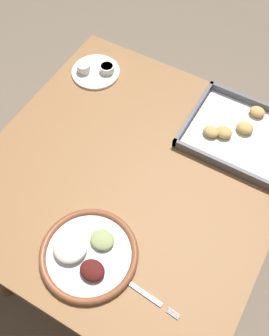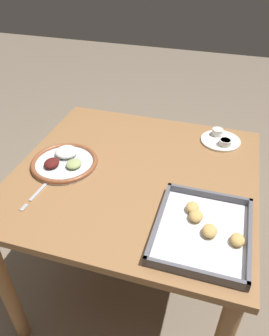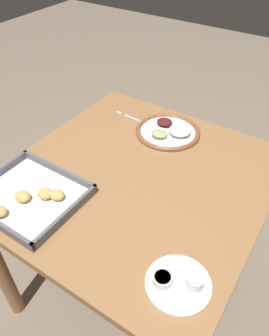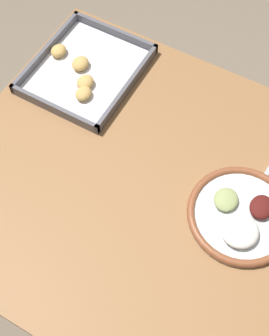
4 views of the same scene
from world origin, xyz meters
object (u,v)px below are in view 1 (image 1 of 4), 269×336
at_px(fork, 141,291).
at_px(baking_tray, 239,133).
at_px(saucer_plate, 96,71).
at_px(dinner_plate, 88,254).

relative_size(fork, baking_tray, 0.61).
bearing_deg(saucer_plate, fork, -48.93).
bearing_deg(dinner_plate, baking_tray, 70.91).
xyz_separation_m(saucer_plate, baking_tray, (0.57, -0.01, -0.00)).
relative_size(dinner_plate, baking_tray, 0.78).
xyz_separation_m(dinner_plate, baking_tray, (0.21, 0.60, -0.00)).
relative_size(fork, saucer_plate, 1.21).
bearing_deg(dinner_plate, saucer_plate, 120.99).
distance_m(dinner_plate, saucer_plate, 0.70).
distance_m(dinner_plate, baking_tray, 0.63).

